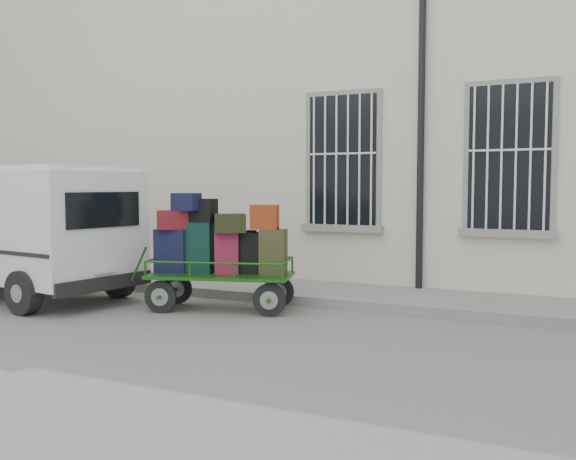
% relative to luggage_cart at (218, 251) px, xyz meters
% --- Properties ---
extents(ground, '(80.00, 80.00, 0.00)m').
position_rel_luggage_cart_xyz_m(ground, '(1.46, -0.62, -0.87)').
color(ground, slate).
rests_on(ground, ground).
extents(building, '(24.00, 5.15, 6.00)m').
position_rel_luggage_cart_xyz_m(building, '(1.46, 4.88, 2.13)').
color(building, beige).
rests_on(building, ground).
extents(sidewalk, '(24.00, 1.70, 0.15)m').
position_rel_luggage_cart_xyz_m(sidewalk, '(1.46, 1.58, -0.80)').
color(sidewalk, gray).
rests_on(sidewalk, ground).
extents(luggage_cart, '(2.46, 1.46, 1.71)m').
position_rel_luggage_cart_xyz_m(luggage_cart, '(0.00, 0.00, 0.00)').
color(luggage_cart, black).
rests_on(luggage_cart, ground).
extents(van, '(4.41, 2.40, 2.11)m').
position_rel_luggage_cart_xyz_m(van, '(-3.48, -0.46, 0.34)').
color(van, white).
rests_on(van, ground).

